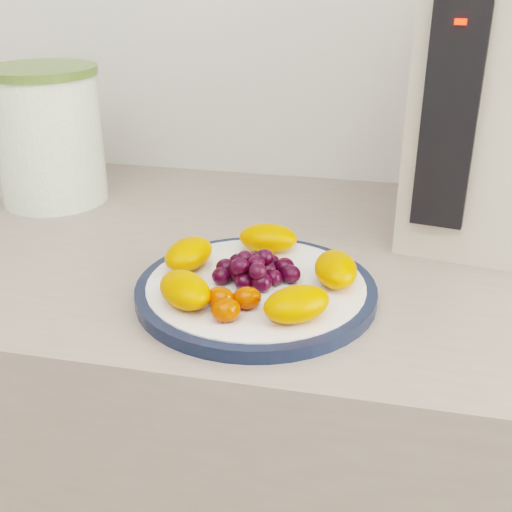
# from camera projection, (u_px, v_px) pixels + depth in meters

# --- Properties ---
(counter) EXTENTS (3.50, 0.60, 0.90)m
(counter) POSITION_uv_depth(u_px,v_px,m) (263.00, 500.00, 1.03)
(counter) COLOR gray
(counter) RESTS_ON floor
(plate_rim) EXTENTS (0.27, 0.27, 0.01)m
(plate_rim) POSITION_uv_depth(u_px,v_px,m) (256.00, 291.00, 0.71)
(plate_rim) COLOR #111A32
(plate_rim) RESTS_ON counter
(plate_face) EXTENTS (0.24, 0.24, 0.02)m
(plate_face) POSITION_uv_depth(u_px,v_px,m) (256.00, 290.00, 0.71)
(plate_face) COLOR white
(plate_face) RESTS_ON counter
(canister) EXTENTS (0.21, 0.21, 0.19)m
(canister) POSITION_uv_depth(u_px,v_px,m) (49.00, 140.00, 0.96)
(canister) COLOR #43701C
(canister) RESTS_ON counter
(canister_lid) EXTENTS (0.22, 0.22, 0.01)m
(canister_lid) POSITION_uv_depth(u_px,v_px,m) (39.00, 71.00, 0.92)
(canister_lid) COLOR #526F31
(canister_lid) RESTS_ON canister
(appliance_body) EXTENTS (0.25, 0.31, 0.35)m
(appliance_body) POSITION_uv_depth(u_px,v_px,m) (504.00, 100.00, 0.83)
(appliance_body) COLOR beige
(appliance_body) RESTS_ON counter
(appliance_panel) EXTENTS (0.06, 0.03, 0.26)m
(appliance_panel) POSITION_uv_depth(u_px,v_px,m) (450.00, 116.00, 0.72)
(appliance_panel) COLOR black
(appliance_panel) RESTS_ON appliance_body
(appliance_led) EXTENTS (0.01, 0.01, 0.01)m
(appliance_led) POSITION_uv_depth(u_px,v_px,m) (461.00, 22.00, 0.67)
(appliance_led) COLOR #FF0C05
(appliance_led) RESTS_ON appliance_panel
(fruit_plate) EXTENTS (0.23, 0.22, 0.03)m
(fruit_plate) POSITION_uv_depth(u_px,v_px,m) (253.00, 271.00, 0.70)
(fruit_plate) COLOR #E36200
(fruit_plate) RESTS_ON plate_face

